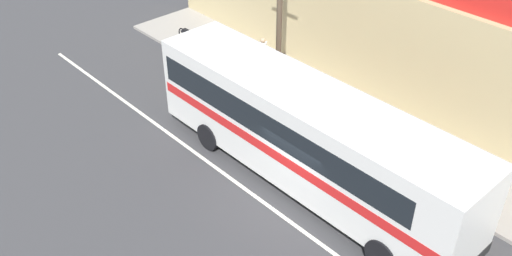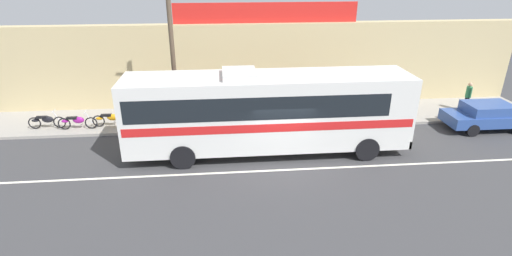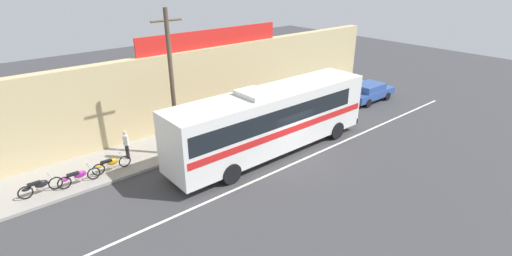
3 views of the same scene
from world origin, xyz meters
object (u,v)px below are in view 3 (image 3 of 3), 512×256
intercity_bus (271,118)px  parked_car (369,92)px  utility_pole (172,84)px  pedestrian_by_curb (348,80)px  motorcycle_orange (111,163)px  motorcycle_purple (78,176)px  motorcycle_blue (40,186)px  pedestrian_near_shop (126,142)px  pedestrian_far_right (276,103)px

intercity_bus → parked_car: 11.76m
utility_pole → pedestrian_by_curb: 16.27m
utility_pole → motorcycle_orange: size_ratio=3.95×
motorcycle_purple → pedestrian_by_curb: size_ratio=1.16×
motorcycle_blue → pedestrian_by_curb: pedestrian_by_curb is taller
utility_pole → pedestrian_near_shop: bearing=150.1°
utility_pole → pedestrian_far_right: utility_pole is taller
pedestrian_near_shop → parked_car: bearing=-8.3°
utility_pole → motorcycle_purple: utility_pole is taller
parked_car → motorcycle_orange: parked_car is taller
pedestrian_by_curb → motorcycle_purple: bearing=-178.2°
pedestrian_by_curb → motorcycle_blue: bearing=-178.9°
pedestrian_near_shop → motorcycle_blue: bearing=-169.5°
parked_car → intercity_bus: bearing=-172.4°
utility_pole → motorcycle_orange: bearing=172.0°
utility_pole → pedestrian_near_shop: utility_pole is taller
parked_car → motorcycle_blue: bearing=175.4°
motorcycle_purple → motorcycle_blue: same height
motorcycle_blue → pedestrian_far_right: size_ratio=1.12×
intercity_bus → motorcycle_blue: 11.38m
utility_pole → pedestrian_near_shop: (-2.28, 1.31, -3.04)m
intercity_bus → parked_car: (11.58, 1.55, -1.33)m
parked_car → pedestrian_near_shop: bearing=171.7°
motorcycle_blue → intercity_bus: bearing=-17.4°
motorcycle_orange → utility_pole: bearing=-8.0°
motorcycle_purple → pedestrian_by_curb: 21.05m
parked_car → motorcycle_orange: 19.24m
utility_pole → motorcycle_blue: (-6.64, 0.50, -3.52)m
motorcycle_orange → parked_car: bearing=-5.4°
intercity_bus → pedestrian_far_right: intercity_bus is taller
parked_car → pedestrian_by_curb: bearing=83.3°
intercity_bus → pedestrian_by_curb: (11.84, 3.78, -0.96)m
intercity_bus → motorcycle_blue: (-10.77, 3.36, -1.50)m
motorcycle_orange → pedestrian_by_curb: (19.42, 0.43, 0.54)m
pedestrian_by_curb → pedestrian_near_shop: (-18.24, 0.39, -0.06)m
parked_car → motorcycle_blue: parked_car is taller
motorcycle_orange → pedestrian_by_curb: size_ratio=1.16×
pedestrian_by_curb → pedestrian_near_shop: size_ratio=1.05×
motorcycle_purple → intercity_bus: bearing=-18.8°
pedestrian_near_shop → pedestrian_by_curb: bearing=-1.2°
parked_car → motorcycle_purple: (-20.77, 1.57, -0.17)m
parked_car → motorcycle_orange: size_ratio=2.24×
parked_car → pedestrian_near_shop: 18.18m
intercity_bus → pedestrian_near_shop: 7.72m
pedestrian_near_shop → pedestrian_far_right: pedestrian_far_right is taller
motorcycle_blue → pedestrian_near_shop: (4.36, 0.81, 0.49)m
pedestrian_near_shop → pedestrian_far_right: 10.14m
pedestrian_by_curb → pedestrian_near_shop: 18.25m
pedestrian_near_shop → pedestrian_far_right: bearing=-3.8°
parked_car → motorcycle_purple: 20.83m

